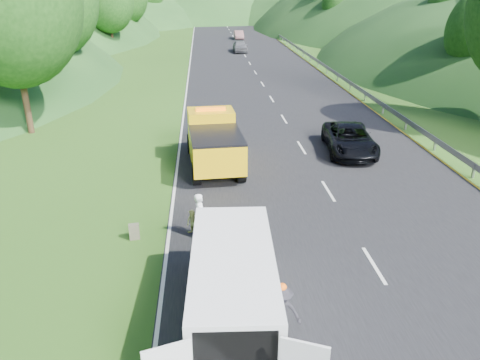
{
  "coord_description": "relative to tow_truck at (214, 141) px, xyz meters",
  "views": [
    {
      "loc": [
        -2.46,
        -14.75,
        8.66
      ],
      "look_at": [
        -1.09,
        2.56,
        1.3
      ],
      "focal_mm": 35.0,
      "sensor_mm": 36.0,
      "label": 1
    }
  ],
  "objects": [
    {
      "name": "tow_truck",
      "position": [
        0.0,
        0.0,
        0.0
      ],
      "size": [
        2.85,
        6.58,
        2.76
      ],
      "rotation": [
        0.0,
        0.0,
        0.07
      ],
      "color": "black",
      "rests_on": "ground"
    },
    {
      "name": "ground",
      "position": [
        2.03,
        -7.58,
        -1.35
      ],
      "size": [
        320.0,
        320.0,
        0.0
      ],
      "primitive_type": "plane",
      "color": "#38661E",
      "rests_on": "ground"
    },
    {
      "name": "hills_backdrop",
      "position": [
        8.53,
        127.12,
        -1.35
      ],
      "size": [
        201.0,
        288.6,
        44.0
      ],
      "primitive_type": null,
      "color": "#2D5B23",
      "rests_on": "ground"
    },
    {
      "name": "spare_tire",
      "position": [
        1.04,
        -12.88,
        -1.35
      ],
      "size": [
        0.73,
        0.73,
        0.2
      ],
      "primitive_type": "cylinder",
      "color": "black",
      "rests_on": "ground"
    },
    {
      "name": "tree_line_left",
      "position": [
        -16.97,
        52.42,
        -1.35
      ],
      "size": [
        14.0,
        140.0,
        14.0
      ],
      "primitive_type": null,
      "color": "#2A5C1B",
      "rests_on": "ground"
    },
    {
      "name": "child",
      "position": [
        -0.98,
        -7.05,
        -1.35
      ],
      "size": [
        0.6,
        0.61,
        0.99
      ],
      "primitive_type": "imported",
      "rotation": [
        0.0,
        0.0,
        -0.83
      ],
      "color": "#BCBF66",
      "rests_on": "ground"
    },
    {
      "name": "worker",
      "position": [
        1.38,
        -12.71,
        -1.35
      ],
      "size": [
        1.13,
        0.77,
        1.61
      ],
      "primitive_type": "imported",
      "rotation": [
        0.0,
        0.0,
        -0.17
      ],
      "color": "black",
      "rests_on": "ground"
    },
    {
      "name": "dist_car_a",
      "position": [
        4.66,
        41.94,
        -1.35
      ],
      "size": [
        1.81,
        4.5,
        1.53
      ],
      "primitive_type": "imported",
      "color": "#4F5055",
      "rests_on": "ground"
    },
    {
      "name": "passing_suv",
      "position": [
        7.46,
        1.5,
        -1.35
      ],
      "size": [
        3.0,
        5.55,
        1.48
      ],
      "primitive_type": "imported",
      "rotation": [
        0.0,
        0.0,
        -0.11
      ],
      "color": "black",
      "rests_on": "ground"
    },
    {
      "name": "white_van",
      "position": [
        0.18,
        -12.07,
        -0.02
      ],
      "size": [
        3.62,
        6.7,
        2.34
      ],
      "rotation": [
        0.0,
        0.0,
        -0.05
      ],
      "color": "black",
      "rests_on": "ground"
    },
    {
      "name": "road_surface",
      "position": [
        5.03,
        32.42,
        -1.34
      ],
      "size": [
        14.0,
        200.0,
        0.02
      ],
      "primitive_type": "cube",
      "color": "black",
      "rests_on": "ground"
    },
    {
      "name": "woman",
      "position": [
        -0.68,
        -7.23,
        -1.35
      ],
      "size": [
        0.48,
        0.65,
        1.73
      ],
      "primitive_type": "imported",
      "rotation": [
        0.0,
        0.0,
        1.6
      ],
      "color": "white",
      "rests_on": "ground"
    },
    {
      "name": "tree_line_right",
      "position": [
        25.03,
        52.42,
        -1.35
      ],
      "size": [
        14.0,
        140.0,
        14.0
      ],
      "primitive_type": null,
      "color": "#2A5C1B",
      "rests_on": "ground"
    },
    {
      "name": "dist_car_b",
      "position": [
        5.69,
        57.33,
        -1.35
      ],
      "size": [
        1.42,
        4.07,
        1.34
      ],
      "primitive_type": "imported",
      "color": "brown",
      "rests_on": "ground"
    },
    {
      "name": "suitcase",
      "position": [
        -3.1,
        -7.16,
        -1.05
      ],
      "size": [
        0.4,
        0.27,
        0.6
      ],
      "primitive_type": "cube",
      "rotation": [
        0.0,
        0.0,
        0.17
      ],
      "color": "#53503E",
      "rests_on": "ground"
    },
    {
      "name": "guardrail",
      "position": [
        12.33,
        44.92,
        -1.35
      ],
      "size": [
        0.06,
        140.0,
        1.52
      ],
      "primitive_type": "cube",
      "color": "gray",
      "rests_on": "ground"
    }
  ]
}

